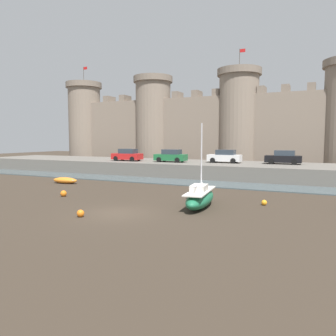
{
  "coord_description": "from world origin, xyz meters",
  "views": [
    {
      "loc": [
        11.45,
        -17.15,
        4.7
      ],
      "look_at": [
        1.21,
        5.13,
        2.5
      ],
      "focal_mm": 35.0,
      "sensor_mm": 36.0,
      "label": 1
    }
  ],
  "objects_px": {
    "car_quay_centre_west": "(171,156)",
    "mooring_buoy_mid_mud": "(264,203)",
    "car_quay_east": "(127,155)",
    "car_quay_centre_east": "(225,156)",
    "rowboat_foreground_left": "(65,180)",
    "sailboat_midflat_centre": "(200,198)",
    "mooring_buoy_near_shore": "(64,193)",
    "mooring_buoy_off_centre": "(81,213)",
    "car_quay_west": "(284,157)"
  },
  "relations": [
    {
      "from": "sailboat_midflat_centre",
      "to": "car_quay_centre_west",
      "type": "height_order",
      "value": "sailboat_midflat_centre"
    },
    {
      "from": "car_quay_centre_west",
      "to": "car_quay_east",
      "type": "height_order",
      "value": "same"
    },
    {
      "from": "mooring_buoy_mid_mud",
      "to": "car_quay_centre_east",
      "type": "xyz_separation_m",
      "value": [
        -7.2,
        16.29,
        2.3
      ]
    },
    {
      "from": "mooring_buoy_near_shore",
      "to": "mooring_buoy_mid_mud",
      "type": "bearing_deg",
      "value": 11.75
    },
    {
      "from": "sailboat_midflat_centre",
      "to": "mooring_buoy_off_centre",
      "type": "xyz_separation_m",
      "value": [
        -5.6,
        -5.71,
        -0.45
      ]
    },
    {
      "from": "mooring_buoy_mid_mud",
      "to": "car_quay_centre_west",
      "type": "height_order",
      "value": "car_quay_centre_west"
    },
    {
      "from": "car_quay_east",
      "to": "car_quay_centre_east",
      "type": "height_order",
      "value": "same"
    },
    {
      "from": "car_quay_centre_west",
      "to": "car_quay_east",
      "type": "bearing_deg",
      "value": -176.48
    },
    {
      "from": "rowboat_foreground_left",
      "to": "mooring_buoy_near_shore",
      "type": "relative_size",
      "value": 5.83
    },
    {
      "from": "car_quay_centre_east",
      "to": "sailboat_midflat_centre",
      "type": "bearing_deg",
      "value": -80.07
    },
    {
      "from": "rowboat_foreground_left",
      "to": "sailboat_midflat_centre",
      "type": "relative_size",
      "value": 0.51
    },
    {
      "from": "sailboat_midflat_centre",
      "to": "mooring_buoy_near_shore",
      "type": "bearing_deg",
      "value": -176.43
    },
    {
      "from": "mooring_buoy_off_centre",
      "to": "car_quay_east",
      "type": "xyz_separation_m",
      "value": [
        -10.6,
        22.46,
        2.27
      ]
    },
    {
      "from": "mooring_buoy_mid_mud",
      "to": "car_quay_west",
      "type": "distance_m",
      "value": 17.21
    },
    {
      "from": "mooring_buoy_off_centre",
      "to": "car_quay_centre_west",
      "type": "bearing_deg",
      "value": 100.67
    },
    {
      "from": "mooring_buoy_off_centre",
      "to": "car_quay_centre_east",
      "type": "relative_size",
      "value": 0.11
    },
    {
      "from": "car_quay_east",
      "to": "car_quay_centre_east",
      "type": "bearing_deg",
      "value": 8.87
    },
    {
      "from": "car_quay_west",
      "to": "car_quay_centre_east",
      "type": "distance_m",
      "value": 6.9
    },
    {
      "from": "rowboat_foreground_left",
      "to": "mooring_buoy_mid_mud",
      "type": "relative_size",
      "value": 7.52
    },
    {
      "from": "car_quay_west",
      "to": "mooring_buoy_mid_mud",
      "type": "bearing_deg",
      "value": -88.83
    },
    {
      "from": "rowboat_foreground_left",
      "to": "sailboat_midflat_centre",
      "type": "height_order",
      "value": "sailboat_midflat_centre"
    },
    {
      "from": "mooring_buoy_off_centre",
      "to": "car_quay_west",
      "type": "height_order",
      "value": "car_quay_west"
    },
    {
      "from": "mooring_buoy_near_shore",
      "to": "mooring_buoy_off_centre",
      "type": "relative_size",
      "value": 1.13
    },
    {
      "from": "rowboat_foreground_left",
      "to": "car_quay_east",
      "type": "xyz_separation_m",
      "value": [
        0.69,
        11.3,
        2.16
      ]
    },
    {
      "from": "mooring_buoy_near_shore",
      "to": "mooring_buoy_off_centre",
      "type": "bearing_deg",
      "value": -40.37
    },
    {
      "from": "sailboat_midflat_centre",
      "to": "car_quay_west",
      "type": "bearing_deg",
      "value": 79.65
    },
    {
      "from": "car_quay_west",
      "to": "car_quay_east",
      "type": "relative_size",
      "value": 1.0
    },
    {
      "from": "rowboat_foreground_left",
      "to": "sailboat_midflat_centre",
      "type": "distance_m",
      "value": 17.75
    },
    {
      "from": "car_quay_centre_west",
      "to": "mooring_buoy_mid_mud",
      "type": "bearing_deg",
      "value": -46.68
    },
    {
      "from": "mooring_buoy_near_shore",
      "to": "car_quay_centre_east",
      "type": "xyz_separation_m",
      "value": [
        8.19,
        19.49,
        2.24
      ]
    },
    {
      "from": "car_quay_east",
      "to": "mooring_buoy_off_centre",
      "type": "bearing_deg",
      "value": -64.75
    },
    {
      "from": "rowboat_foreground_left",
      "to": "car_quay_centre_west",
      "type": "height_order",
      "value": "car_quay_centre_west"
    },
    {
      "from": "sailboat_midflat_centre",
      "to": "car_quay_east",
      "type": "xyz_separation_m",
      "value": [
        -16.2,
        16.76,
        1.83
      ]
    },
    {
      "from": "sailboat_midflat_centre",
      "to": "rowboat_foreground_left",
      "type": "bearing_deg",
      "value": 162.09
    },
    {
      "from": "rowboat_foreground_left",
      "to": "mooring_buoy_near_shore",
      "type": "xyz_separation_m",
      "value": [
        5.41,
        -6.18,
        -0.09
      ]
    },
    {
      "from": "car_quay_centre_west",
      "to": "car_quay_centre_east",
      "type": "xyz_separation_m",
      "value": [
        6.62,
        1.63,
        0.0
      ]
    },
    {
      "from": "rowboat_foreground_left",
      "to": "mooring_buoy_near_shore",
      "type": "height_order",
      "value": "rowboat_foreground_left"
    },
    {
      "from": "car_quay_centre_west",
      "to": "car_quay_centre_east",
      "type": "distance_m",
      "value": 6.82
    },
    {
      "from": "mooring_buoy_off_centre",
      "to": "car_quay_west",
      "type": "distance_m",
      "value": 26.96
    },
    {
      "from": "car_quay_centre_west",
      "to": "car_quay_west",
      "type": "bearing_deg",
      "value": 10.08
    },
    {
      "from": "mooring_buoy_off_centre",
      "to": "mooring_buoy_mid_mud",
      "type": "distance_m",
      "value": 12.56
    },
    {
      "from": "mooring_buoy_near_shore",
      "to": "mooring_buoy_mid_mud",
      "type": "xyz_separation_m",
      "value": [
        15.39,
        3.2,
        -0.06
      ]
    },
    {
      "from": "mooring_buoy_off_centre",
      "to": "mooring_buoy_mid_mud",
      "type": "height_order",
      "value": "mooring_buoy_off_centre"
    },
    {
      "from": "sailboat_midflat_centre",
      "to": "car_quay_west",
      "type": "relative_size",
      "value": 1.4
    },
    {
      "from": "mooring_buoy_off_centre",
      "to": "car_quay_west",
      "type": "relative_size",
      "value": 0.11
    },
    {
      "from": "car_quay_west",
      "to": "car_quay_east",
      "type": "xyz_separation_m",
      "value": [
        -19.77,
        -2.78,
        0.0
      ]
    },
    {
      "from": "car_quay_east",
      "to": "car_quay_centre_west",
      "type": "bearing_deg",
      "value": 3.52
    },
    {
      "from": "mooring_buoy_mid_mud",
      "to": "car_quay_west",
      "type": "relative_size",
      "value": 0.1
    },
    {
      "from": "rowboat_foreground_left",
      "to": "sailboat_midflat_centre",
      "type": "xyz_separation_m",
      "value": [
        16.89,
        -5.46,
        0.33
      ]
    },
    {
      "from": "sailboat_midflat_centre",
      "to": "car_quay_centre_west",
      "type": "xyz_separation_m",
      "value": [
        -9.91,
        17.14,
        1.83
      ]
    }
  ]
}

